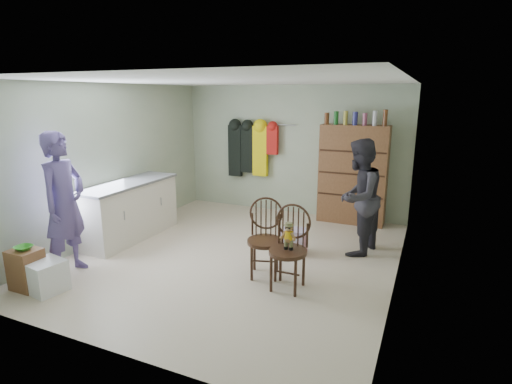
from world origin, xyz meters
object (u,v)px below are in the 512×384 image
at_px(counter, 129,210).
at_px(chair_far, 265,235).
at_px(dresser, 353,174).
at_px(chair_front, 290,243).

bearing_deg(counter, chair_far, -8.52).
bearing_deg(counter, dresser, 35.69).
xyz_separation_m(chair_far, dresser, (0.61, 2.69, 0.36)).
height_order(counter, chair_front, chair_front).
distance_m(counter, dresser, 3.96).
relative_size(counter, chair_far, 1.82).
bearing_deg(counter, chair_front, -11.46).
distance_m(counter, chair_front, 3.07).
relative_size(chair_far, dresser, 0.49).
bearing_deg(chair_far, dresser, 59.94).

